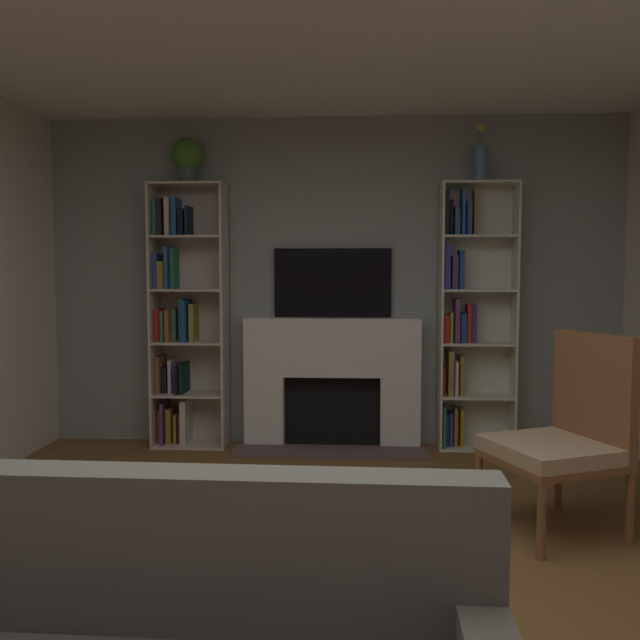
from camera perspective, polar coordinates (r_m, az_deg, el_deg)
ground_plane at (r=2.97m, az=-1.49°, el=-24.64°), size 7.31×7.31×0.00m
wall_back_accent at (r=5.67m, az=1.08°, el=3.16°), size 4.78×0.06×2.66m
fireplace at (r=5.60m, az=1.02°, el=-4.88°), size 1.51×0.52×1.04m
tv at (r=5.61m, az=1.06°, el=3.09°), size 0.95×0.06×0.56m
bookshelf_left at (r=5.72m, az=-11.28°, el=0.05°), size 0.60×0.32×2.12m
bookshelf_right at (r=5.62m, az=12.12°, el=0.25°), size 0.60×0.26×2.12m
potted_plant at (r=5.73m, az=-10.88°, el=13.07°), size 0.26×0.26×0.36m
vase_with_flowers at (r=5.63m, az=13.12°, el=12.75°), size 0.11×0.11×0.45m
armchair at (r=4.04m, az=19.69°, el=-8.87°), size 0.79×0.79×1.08m
coffee_table at (r=2.62m, az=-8.53°, el=-19.70°), size 0.92×0.47×0.44m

